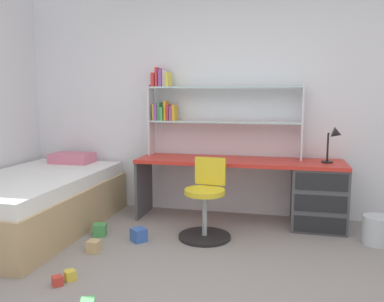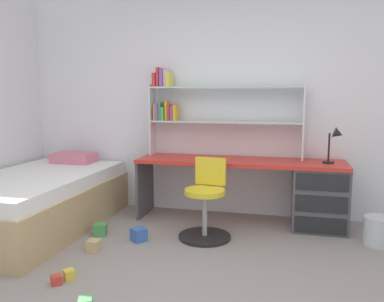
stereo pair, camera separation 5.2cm
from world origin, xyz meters
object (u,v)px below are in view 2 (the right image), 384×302
toy_block_green_3 (100,229)px  swivel_chair (206,207)px  desk_lamp (336,140)px  bookshelf_hutch (202,105)px  waste_bin (378,231)px  toy_block_red_1 (56,280)px  bed_platform (36,201)px  toy_block_natural_4 (94,246)px  toy_block_yellow_0 (69,275)px  desk (296,190)px  toy_block_blue_2 (139,235)px

toy_block_green_3 → swivel_chair: bearing=11.2°
desk_lamp → toy_block_green_3: size_ratio=3.14×
bookshelf_hutch → waste_bin: bearing=-17.2°
desk_lamp → toy_block_red_1: bearing=-139.8°
bookshelf_hutch → bed_platform: size_ratio=0.84×
toy_block_green_3 → desk_lamp: bearing=18.4°
desk_lamp → toy_block_natural_4: desk_lamp is taller
waste_bin → toy_block_red_1: (-2.51, -1.43, -0.10)m
bed_platform → toy_block_red_1: (0.93, -1.08, -0.26)m
bookshelf_hutch → toy_block_yellow_0: bookshelf_hutch is taller
toy_block_yellow_0 → toy_block_natural_4: toy_block_natural_4 is taller
desk → toy_block_natural_4: (-1.79, -1.18, -0.35)m
toy_block_green_3 → desk: bearing=22.2°
bed_platform → toy_block_red_1: 1.45m
swivel_chair → desk_lamp: bearing=23.9°
desk → bed_platform: desk is taller
swivel_chair → toy_block_blue_2: bearing=-156.7°
waste_bin → toy_block_yellow_0: 2.80m
desk → toy_block_red_1: (-1.76, -1.82, -0.37)m
desk → bookshelf_hutch: bookshelf_hutch is taller
swivel_chair → bed_platform: swivel_chair is taller
bed_platform → toy_block_natural_4: bed_platform is taller
bookshelf_hutch → toy_block_green_3: (-0.84, -0.96, -1.24)m
desk → bookshelf_hutch: bearing=170.7°
swivel_chair → toy_block_blue_2: 0.71m
toy_block_red_1 → swivel_chair: bearing=54.7°
swivel_chair → toy_block_natural_4: swivel_chair is taller
toy_block_yellow_0 → swivel_chair: bearing=53.9°
waste_bin → toy_block_green_3: 2.71m
toy_block_yellow_0 → toy_block_red_1: bearing=-115.1°
bookshelf_hutch → toy_block_green_3: bearing=-131.3°
toy_block_red_1 → toy_block_natural_4: 0.64m
bookshelf_hutch → toy_block_natural_4: size_ratio=16.29×
toy_block_yellow_0 → desk_lamp: bearing=39.2°
bookshelf_hutch → toy_block_green_3: size_ratio=14.49×
bed_platform → waste_bin: bed_platform is taller
toy_block_yellow_0 → toy_block_blue_2: toy_block_blue_2 is taller
swivel_chair → toy_block_natural_4: size_ratio=7.26×
toy_block_green_3 → toy_block_natural_4: 0.42m
swivel_chair → waste_bin: (1.63, 0.19, -0.18)m
toy_block_blue_2 → toy_block_red_1: bearing=-105.4°
swivel_chair → toy_block_yellow_0: swivel_chair is taller
desk → desk_lamp: size_ratio=5.94×
desk → bookshelf_hutch: (-1.08, 0.18, 0.90)m
desk_lamp → bed_platform: bearing=-166.8°
desk → bookshelf_hutch: size_ratio=1.29×
toy_block_red_1 → toy_block_blue_2: toy_block_blue_2 is taller
bed_platform → toy_block_red_1: size_ratio=29.03×
bed_platform → bookshelf_hutch: bearing=29.7°
bookshelf_hutch → waste_bin: 2.24m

